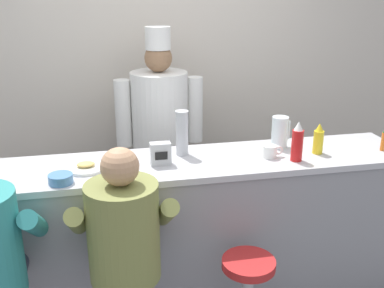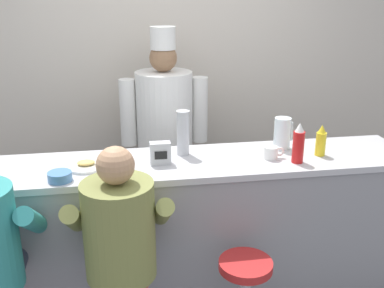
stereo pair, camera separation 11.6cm
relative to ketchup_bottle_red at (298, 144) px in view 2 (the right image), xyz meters
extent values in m
cube|color=beige|center=(-0.68, 1.44, 0.19)|extent=(10.00, 0.06, 2.70)
cube|color=gray|center=(-0.68, 0.14, -0.66)|extent=(2.89, 0.55, 1.00)
cube|color=#BCBCC1|center=(-0.68, 0.14, -0.14)|extent=(2.95, 0.58, 0.04)
cylinder|color=red|center=(0.00, 0.00, -0.02)|extent=(0.07, 0.07, 0.20)
cone|color=white|center=(0.00, 0.00, 0.11)|extent=(0.06, 0.06, 0.06)
cylinder|color=yellow|center=(0.19, 0.10, -0.04)|extent=(0.07, 0.07, 0.15)
cone|color=yellow|center=(0.19, 0.10, 0.06)|extent=(0.05, 0.05, 0.05)
cylinder|color=silver|center=(-0.01, 0.26, -0.01)|extent=(0.11, 0.11, 0.22)
cube|color=silver|center=(0.06, 0.26, 0.00)|extent=(0.01, 0.01, 0.13)
cylinder|color=white|center=(-1.30, 0.12, -0.11)|extent=(0.24, 0.24, 0.02)
ellipsoid|color=#E0BC60|center=(-1.30, 0.12, -0.09)|extent=(0.11, 0.08, 0.03)
cylinder|color=#4C7FB7|center=(-1.44, -0.06, -0.09)|extent=(0.14, 0.14, 0.05)
cylinder|color=white|center=(-0.14, 0.09, -0.08)|extent=(0.09, 0.09, 0.08)
torus|color=white|center=(-0.09, 0.09, -0.08)|extent=(0.06, 0.02, 0.06)
cylinder|color=#B7BABF|center=(-0.69, 0.26, 0.02)|extent=(0.08, 0.08, 0.29)
cylinder|color=silver|center=(-0.69, 0.26, 0.17)|extent=(0.09, 0.09, 0.01)
cube|color=silver|center=(-0.85, 0.11, -0.05)|extent=(0.13, 0.07, 0.14)
cube|color=black|center=(-0.85, 0.07, -0.05)|extent=(0.08, 0.01, 0.05)
cylinder|color=#33384C|center=(-1.72, -0.17, -0.55)|extent=(0.15, 0.39, 0.15)
cylinder|color=teal|center=(-1.57, -0.26, -0.26)|extent=(0.10, 0.42, 0.34)
cylinder|color=red|center=(-1.12, -0.37, -0.58)|extent=(0.31, 0.31, 0.05)
cylinder|color=#33384C|center=(-1.21, -0.18, -0.55)|extent=(0.14, 0.38, 0.14)
cylinder|color=#33384C|center=(-1.02, -0.18, -0.55)|extent=(0.14, 0.38, 0.14)
cylinder|color=olive|center=(-1.12, -0.37, -0.29)|extent=(0.38, 0.38, 0.54)
cylinder|color=olive|center=(-1.36, -0.26, -0.26)|extent=(0.10, 0.41, 0.33)
cylinder|color=olive|center=(-0.88, -0.26, -0.26)|extent=(0.10, 0.41, 0.33)
sphere|color=tan|center=(-1.12, -0.37, 0.08)|extent=(0.20, 0.20, 0.20)
cylinder|color=red|center=(-0.42, -0.37, -0.58)|extent=(0.31, 0.31, 0.05)
cube|color=#232328|center=(-0.73, 0.98, -0.74)|extent=(0.35, 0.19, 0.83)
cube|color=white|center=(-0.73, 0.93, -0.58)|extent=(0.31, 0.02, 0.50)
cylinder|color=white|center=(-0.73, 0.98, -0.02)|extent=(0.45, 0.45, 0.63)
sphere|color=#8C6647|center=(-0.73, 0.98, 0.41)|extent=(0.22, 0.22, 0.22)
cylinder|color=white|center=(-0.73, 0.98, 0.56)|extent=(0.19, 0.19, 0.17)
cylinder|color=white|center=(-1.02, 0.98, -0.02)|extent=(0.13, 0.13, 0.53)
cylinder|color=white|center=(-0.45, 0.98, -0.02)|extent=(0.13, 0.13, 0.53)
camera|label=1|loc=(-1.19, -2.46, 0.92)|focal=42.00mm
camera|label=2|loc=(-1.07, -2.49, 0.92)|focal=42.00mm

